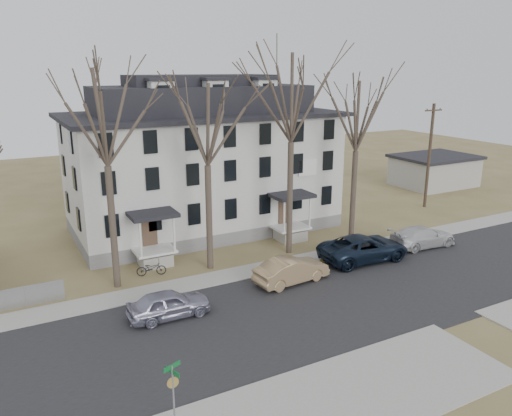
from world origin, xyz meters
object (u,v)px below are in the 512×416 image
boarding_house (203,162)px  car_tan (291,271)px  tree_mid_right (358,111)px  tree_far_left (103,110)px  car_silver (169,305)px  car_navy (364,248)px  tree_center (292,91)px  tree_mid_left (206,119)px  utility_pole_far (429,155)px  bicycle_left (151,269)px  street_sign (173,386)px  car_white (422,237)px

boarding_house → car_tan: size_ratio=4.39×
tree_mid_right → tree_far_left: bearing=180.0°
car_silver → car_navy: car_navy is taller
tree_far_left → tree_center: tree_center is taller
tree_mid_left → car_silver: (-4.51, -5.17, -8.87)m
tree_mid_left → tree_center: bearing=0.0°
tree_mid_left → utility_pole_far: 24.33m
tree_mid_right → bicycle_left: 17.78m
tree_mid_left → car_silver: 11.21m
car_tan → street_sign: size_ratio=1.81×
tree_mid_left → boarding_house: bearing=69.8°
tree_far_left → car_tan: (9.42, -4.45, -9.56)m
car_white → street_sign: 24.15m
street_sign → boarding_house: bearing=44.0°
boarding_house → tree_mid_left: tree_mid_left is taller
tree_center → bicycle_left: size_ratio=8.07×
car_silver → street_sign: (-2.49, -8.03, 1.00)m
tree_center → car_silver: bearing=-153.8°
tree_far_left → bicycle_left: (2.24, 0.53, -9.86)m
car_navy → tree_mid_right: bearing=-23.9°
car_tan → bicycle_left: bearing=49.7°
utility_pole_far → car_tan: bearing=-156.7°
boarding_house → tree_mid_right: tree_mid_right is taller
car_navy → car_white: car_navy is taller
boarding_house → bicycle_left: boarding_house is taller
utility_pole_far → car_navy: bearing=-150.5°
tree_far_left → tree_mid_left: bearing=0.0°
tree_mid_left → tree_center: size_ratio=0.87×
boarding_house → tree_far_left: tree_far_left is taller
tree_center → car_silver: size_ratio=3.41×
tree_mid_left → street_sign: size_ratio=4.88×
car_silver → car_navy: bearing=-83.3°
utility_pole_far → car_silver: (-28.01, -9.37, -4.17)m
utility_pole_far → car_tan: 22.25m
tree_center → tree_mid_right: tree_center is taller
tree_mid_right → street_sign: 24.05m
tree_far_left → car_silver: tree_far_left is taller
car_white → boarding_house: bearing=49.6°
car_tan → car_white: car_tan is taller
tree_far_left → car_navy: bearing=-13.2°
boarding_house → car_navy: boarding_house is taller
tree_mid_left → car_white: (15.13, -3.58, -8.86)m
boarding_house → car_silver: bearing=-119.4°
utility_pole_far → tree_far_left: bearing=-171.9°
tree_center → car_tan: 11.52m
car_tan → car_silver: bearing=89.6°
car_white → bicycle_left: (-18.89, 4.11, -0.26)m
tree_mid_left → car_white: 17.90m
tree_mid_left → car_silver: size_ratio=2.96×
car_tan → bicycle_left: car_tan is taller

